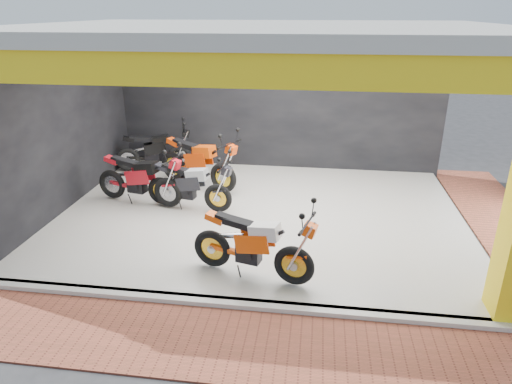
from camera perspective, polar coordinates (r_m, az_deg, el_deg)
ground at (r=7.55m, az=-1.39°, el=-9.61°), size 80.00×80.00×0.00m
showroom_floor at (r=9.27m, az=0.58°, el=-2.93°), size 8.00×6.00×0.10m
showroom_ceiling at (r=8.42m, az=0.68°, el=19.55°), size 8.40×6.40×0.20m
back_wall at (r=11.70m, az=2.60°, el=11.08°), size 8.20×0.20×3.50m
left_wall at (r=10.06m, az=-23.44°, el=7.50°), size 0.20×6.20×3.50m
header_beam_front at (r=5.49m, az=-3.44°, el=15.10°), size 8.40×0.30×0.40m
header_beam_right at (r=8.87m, az=28.29°, el=15.26°), size 0.30×6.40×0.40m
floor_kerb at (r=6.69m, az=-2.83°, el=-13.77°), size 8.00×0.20×0.10m
paver_front at (r=6.11m, az=-4.23°, el=-18.26°), size 9.00×1.40×0.03m
paver_right at (r=9.96m, az=29.24°, el=-4.34°), size 1.40×7.00×0.03m
moto_hero at (r=6.68m, az=4.85°, el=-6.91°), size 2.21×1.27×1.28m
moto_row_a at (r=9.08m, az=-4.83°, el=0.93°), size 2.08×1.06×1.21m
moto_row_b at (r=9.44m, az=-11.08°, el=1.67°), size 2.23×1.22×1.29m
moto_row_c at (r=10.04m, az=-4.16°, el=3.59°), size 2.43×1.72×1.40m
moto_row_d at (r=11.85m, az=-9.66°, el=5.74°), size 2.11×1.34×1.21m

